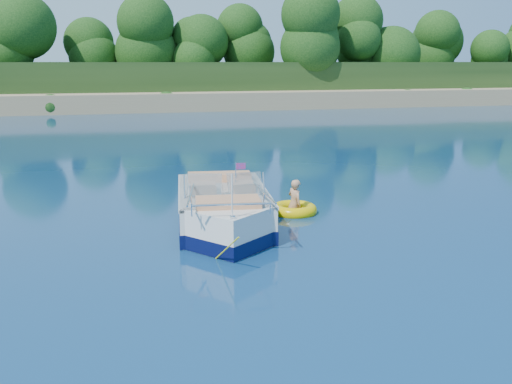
{
  "coord_description": "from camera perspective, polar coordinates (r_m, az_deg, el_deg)",
  "views": [
    {
      "loc": [
        -3.38,
        -12.62,
        4.04
      ],
      "look_at": [
        0.11,
        0.85,
        0.85
      ],
      "focal_mm": 40.0,
      "sensor_mm": 36.0,
      "label": 1
    }
  ],
  "objects": [
    {
      "name": "ground",
      "position": [
        13.67,
        0.43,
        -4.27
      ],
      "size": [
        160.0,
        160.0,
        0.0
      ],
      "primitive_type": "plane",
      "color": "#0A274A",
      "rests_on": "ground"
    },
    {
      "name": "boy",
      "position": [
        15.55,
        3.78,
        -2.18
      ],
      "size": [
        0.56,
        0.8,
        1.45
      ],
      "primitive_type": "imported",
      "rotation": [
        0.0,
        -0.17,
        1.92
      ],
      "color": "tan",
      "rests_on": "ground"
    },
    {
      "name": "tow_tube",
      "position": [
        15.61,
        3.8,
        -1.78
      ],
      "size": [
        1.61,
        1.61,
        0.34
      ],
      "rotation": [
        0.0,
        0.0,
        0.33
      ],
      "color": "#E7BD02",
      "rests_on": "ground"
    },
    {
      "name": "motorboat",
      "position": [
        14.15,
        -3.23,
        -2.03
      ],
      "size": [
        2.68,
        6.16,
        2.05
      ],
      "rotation": [
        0.0,
        0.0,
        -0.12
      ],
      "color": "silver",
      "rests_on": "ground"
    },
    {
      "name": "shoreline",
      "position": [
        76.53,
        -12.19,
        10.33
      ],
      "size": [
        170.0,
        59.0,
        6.0
      ],
      "color": "#9A8259",
      "rests_on": "ground"
    },
    {
      "name": "treeline",
      "position": [
        53.77,
        -11.23,
        14.27
      ],
      "size": [
        150.0,
        7.12,
        8.19
      ],
      "color": "black",
      "rests_on": "ground"
    }
  ]
}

